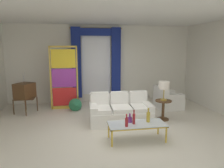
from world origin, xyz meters
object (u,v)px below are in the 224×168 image
Objects in this scene: coffee_table at (137,125)px; bottle_blue_decanter at (127,122)px; bottle_amber_squat at (134,118)px; bottle_crystal_tall at (148,116)px; couch_white_long at (120,111)px; round_side_table at (163,108)px; stained_glass_divider at (64,79)px; table_lamp_brass at (164,86)px; peacock_figurine at (75,105)px; bottle_ruby_flask at (130,119)px; vintage_tv at (25,91)px; armchair_white at (167,101)px.

coffee_table is 4.54× the size of bottle_blue_decanter.
bottle_amber_squat is at bearing 31.44° from bottle_blue_decanter.
bottle_crystal_tall is (0.29, 0.05, 0.17)m from coffee_table.
couch_white_long is 1.30m from round_side_table.
stained_glass_divider is at bearing 121.80° from coffee_table.
bottle_amber_squat is 1.85m from table_lamp_brass.
bottle_blue_decanter is at bearing -160.68° from bottle_crystal_tall.
peacock_figurine is at bearing 125.21° from bottle_crystal_tall.
coffee_table is 3.99× the size of bottle_amber_squat.
stained_glass_divider is at bearing 150.95° from table_lamp_brass.
bottle_crystal_tall is at bearing -8.02° from bottle_ruby_flask.
bottle_ruby_flask is (-0.43, 0.06, -0.06)m from bottle_crystal_tall.
peacock_figurine is at bearing 113.58° from bottle_blue_decanter.
peacock_figurine is (-1.72, 2.44, -0.33)m from bottle_crystal_tall.
coffee_table is 0.35m from bottle_blue_decanter.
vintage_tv is 2.24× the size of peacock_figurine.
couch_white_long is 1.30m from coffee_table.
couch_white_long is 1.33× the size of vintage_tv.
peacock_figurine is 1.05× the size of table_lamp_brass.
vintage_tv is 1.70m from peacock_figurine.
armchair_white is at bearing 60.63° from round_side_table.
bottle_ruby_flask is (-0.06, 0.14, -0.06)m from bottle_amber_squat.
couch_white_long is 1.77m from peacock_figurine.
bottle_blue_decanter is at bearing -44.99° from vintage_tv.
stained_glass_divider is at bearing 136.10° from couch_white_long.
coffee_table is at bearing -58.20° from stained_glass_divider.
vintage_tv is (-2.91, 2.51, 0.25)m from bottle_ruby_flask.
bottle_amber_squat is at bearing -134.60° from round_side_table.
vintage_tv is (-3.34, 2.57, 0.18)m from bottle_crystal_tall.
couch_white_long reaches higher than armchair_white.
bottle_amber_squat reaches higher than bottle_ruby_flask.
table_lamp_brass is at bearing 53.46° from bottle_crystal_tall.
couch_white_long is at bearing -42.54° from peacock_figurine.
vintage_tv is 4.45m from table_lamp_brass.
coffee_table is at bearing -133.34° from round_side_table.
bottle_amber_squat is (0.05, -1.32, 0.24)m from couch_white_long.
round_side_table is (1.45, 1.39, -0.17)m from bottle_blue_decanter.
table_lamp_brass is (2.60, -1.24, 0.81)m from peacock_figurine.
couch_white_long is at bearing 84.06° from bottle_blue_decanter.
bottle_amber_squat is 2.87m from peacock_figurine.
bottle_crystal_tall reaches higher than coffee_table.
peacock_figurine is at bearing 137.46° from couch_white_long.
armchair_white is (2.06, 2.47, -0.24)m from bottle_blue_decanter.
bottle_crystal_tall is at bearing -54.79° from peacock_figurine.
vintage_tv is 4.46m from round_side_table.
round_side_table is (2.60, -1.24, 0.14)m from peacock_figurine.
armchair_white is at bearing 56.71° from bottle_crystal_tall.
vintage_tv is at bearing 139.37° from coffee_table.
table_lamp_brass is at bearing 40.79° from bottle_ruby_flask.
table_lamp_brass is at bearing -119.37° from armchair_white.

